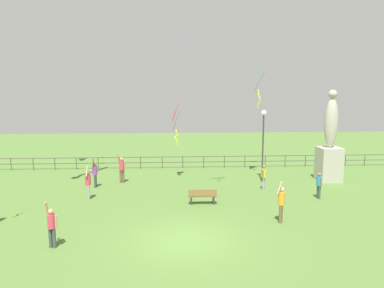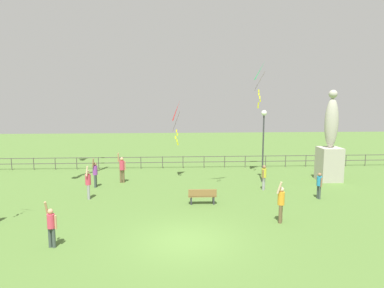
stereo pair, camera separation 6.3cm
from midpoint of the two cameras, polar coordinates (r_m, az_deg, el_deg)
ground_plane at (r=14.49m, az=-1.00°, el=-15.57°), size 80.00×80.00×0.00m
statue_monument at (r=25.25m, az=21.76°, el=-0.85°), size 1.44×1.44×6.14m
lamppost at (r=23.37m, az=11.73°, el=2.14°), size 0.36×0.36×4.82m
park_bench at (r=18.75m, az=1.81°, el=-8.50°), size 1.51×0.44×0.85m
person_0 at (r=23.56m, az=-11.34°, el=-3.84°), size 0.54×0.32×2.02m
person_1 at (r=21.86m, az=11.79°, el=-5.11°), size 0.29×0.41×1.55m
person_2 at (r=22.80m, az=-15.52°, el=-4.55°), size 0.30×0.49×1.88m
person_3 at (r=16.53m, az=14.49°, el=-9.14°), size 0.43×0.49×1.97m
person_4 at (r=14.58m, az=-21.97°, el=-12.18°), size 0.47×0.34×1.81m
person_5 at (r=20.87m, az=20.21°, el=-6.16°), size 0.28×0.44×1.49m
person_6 at (r=20.34m, az=-16.59°, el=-6.04°), size 0.30×0.52×1.93m
kite_1 at (r=23.41m, az=-1.95°, el=5.13°), size 0.79×0.78×3.00m
kite_4 at (r=24.56m, az=11.91°, el=11.33°), size 1.10×0.93×3.18m
waterfront_railing at (r=27.75m, az=-2.91°, el=-2.69°), size 36.04×0.06×0.95m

